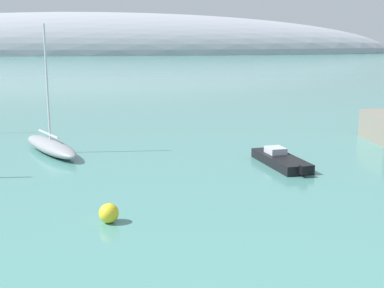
{
  "coord_description": "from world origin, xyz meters",
  "views": [
    {
      "loc": [
        -3.15,
        -6.0,
        7.79
      ],
      "look_at": [
        0.69,
        21.28,
        2.08
      ],
      "focal_mm": 47.91,
      "sensor_mm": 36.0,
      "label": 1
    }
  ],
  "objects": [
    {
      "name": "sailboat_grey_outer_mooring",
      "position": [
        -8.01,
        29.57,
        0.52
      ],
      "size": [
        5.26,
        8.11,
        8.73
      ],
      "rotation": [
        0.0,
        0.0,
        5.18
      ],
      "color": "gray",
      "rests_on": "water"
    },
    {
      "name": "mooring_buoy_yellow",
      "position": [
        -3.78,
        15.17,
        0.43
      ],
      "size": [
        0.86,
        0.86,
        0.86
      ],
      "primitive_type": "sphere",
      "color": "yellow",
      "rests_on": "water"
    },
    {
      "name": "distant_ridge",
      "position": [
        -17.08,
        255.12,
        0.0
      ],
      "size": [
        314.68,
        58.91,
        40.52
      ],
      "primitive_type": "ellipsoid",
      "color": "#999EA8",
      "rests_on": "ground"
    },
    {
      "name": "motorboat_black_alongside_breakwater",
      "position": [
        6.66,
        24.0,
        0.34
      ],
      "size": [
        2.45,
        5.96,
        0.98
      ],
      "rotation": [
        0.0,
        0.0,
        1.71
      ],
      "color": "black",
      "rests_on": "water"
    }
  ]
}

